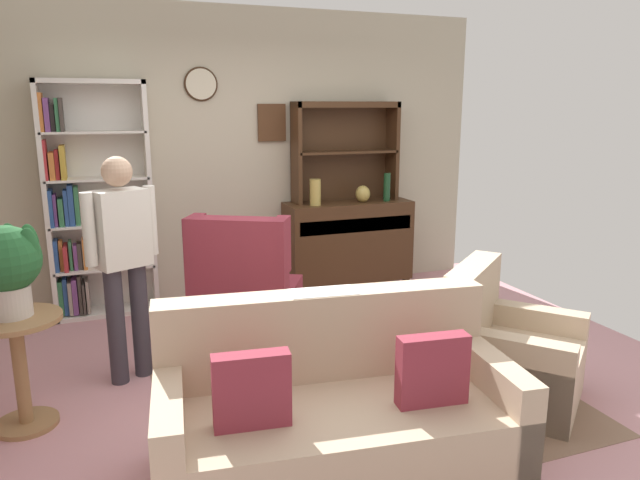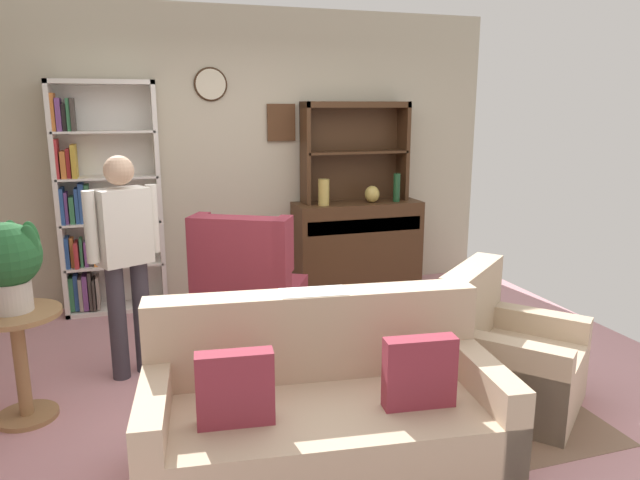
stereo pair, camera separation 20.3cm
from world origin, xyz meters
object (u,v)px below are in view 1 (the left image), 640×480
at_px(wingback_chair, 245,294).
at_px(plant_stand, 19,360).
at_px(sideboard_hutch, 345,138).
at_px(person_reading, 123,254).
at_px(vase_tall, 315,192).
at_px(armchair_floral, 508,357).
at_px(coffee_table, 276,342).
at_px(bookshelf, 90,206).
at_px(vase_round, 363,194).
at_px(couch_floral, 335,416).
at_px(book_stack, 256,325).
at_px(bottle_wine, 387,187).
at_px(potted_plant_large, 8,264).
at_px(sideboard, 348,241).

height_order(wingback_chair, plant_stand, wingback_chair).
bearing_deg(plant_stand, sideboard_hutch, 34.05).
distance_m(wingback_chair, person_reading, 1.15).
distance_m(vase_tall, armchair_floral, 2.64).
height_order(plant_stand, coffee_table, plant_stand).
relative_size(bookshelf, plant_stand, 3.04).
bearing_deg(vase_round, coffee_table, -128.31).
bearing_deg(sideboard_hutch, wingback_chair, -140.91).
bearing_deg(couch_floral, book_stack, 98.52).
relative_size(bottle_wine, plant_stand, 0.42).
bearing_deg(sideboard_hutch, potted_plant_large, -146.31).
height_order(vase_tall, bottle_wine, bottle_wine).
xyz_separation_m(bookshelf, bottle_wine, (2.86, -0.17, 0.05)).
distance_m(sideboard_hutch, vase_round, 0.60).
distance_m(sideboard, person_reading, 2.68).
bearing_deg(bookshelf, vase_tall, -4.54).
height_order(sideboard, potted_plant_large, potted_plant_large).
height_order(sideboard_hutch, coffee_table, sideboard_hutch).
distance_m(vase_round, wingback_chair, 1.82).
bearing_deg(person_reading, sideboard_hutch, 33.79).
distance_m(couch_floral, book_stack, 1.05).
bearing_deg(vase_round, wingback_chair, -148.24).
bearing_deg(bookshelf, bottle_wine, -3.49).
distance_m(bookshelf, couch_floral, 3.28).
height_order(sideboard_hutch, plant_stand, sideboard_hutch).
height_order(couch_floral, person_reading, person_reading).
bearing_deg(vase_tall, coffee_table, -117.34).
bearing_deg(bookshelf, couch_floral, -69.00).
bearing_deg(book_stack, bottle_wine, 43.79).
relative_size(potted_plant_large, book_stack, 2.60).
height_order(armchair_floral, person_reading, person_reading).
xyz_separation_m(armchair_floral, potted_plant_large, (-2.92, 0.75, 0.71)).
relative_size(sideboard, vase_round, 7.65).
height_order(sideboard, wingback_chair, wingback_chair).
distance_m(vase_tall, wingback_chair, 1.45).
distance_m(armchair_floral, plant_stand, 3.01).
bearing_deg(bottle_wine, book_stack, -136.21).
distance_m(sideboard, couch_floral, 3.20).
bearing_deg(vase_tall, book_stack, -121.10).
bearing_deg(plant_stand, couch_floral, -34.08).
distance_m(bottle_wine, armchair_floral, 2.62).
bearing_deg(plant_stand, bottle_wine, 28.14).
relative_size(sideboard_hutch, coffee_table, 1.38).
relative_size(bookshelf, armchair_floral, 1.94).
relative_size(vase_round, coffee_table, 0.21).
bearing_deg(potted_plant_large, couch_floral, -34.66).
bearing_deg(sideboard_hutch, vase_tall, -154.11).
bearing_deg(wingback_chair, couch_floral, -89.79).
height_order(vase_tall, plant_stand, vase_tall).
bearing_deg(wingback_chair, armchair_floral, -49.74).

